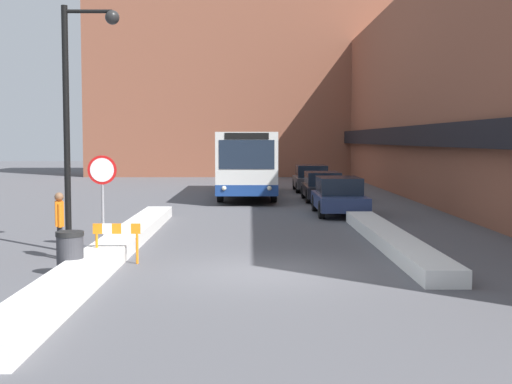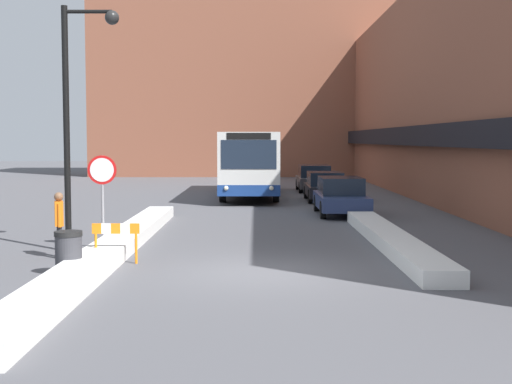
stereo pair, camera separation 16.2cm
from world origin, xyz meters
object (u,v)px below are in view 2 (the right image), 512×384
(parked_car_middle, at_px, (325,186))
(stop_sign, at_px, (102,181))
(parked_car_back, at_px, (314,178))
(street_lamp, at_px, (77,100))
(trash_bin, at_px, (69,253))
(city_bus, at_px, (250,162))
(construction_barricade, at_px, (116,235))
(pedestrian, at_px, (59,219))
(parked_car_front, at_px, (341,196))

(parked_car_middle, xyz_separation_m, stop_sign, (-7.28, -14.81, 1.11))
(parked_car_back, xyz_separation_m, street_lamp, (-7.79, -21.44, 3.15))
(parked_car_middle, xyz_separation_m, trash_bin, (-7.22, -18.50, -0.21))
(street_lamp, bearing_deg, parked_car_middle, 62.90)
(parked_car_middle, height_order, stop_sign, stop_sign)
(city_bus, height_order, street_lamp, street_lamp)
(parked_car_middle, bearing_deg, street_lamp, -117.10)
(trash_bin, height_order, construction_barricade, trash_bin)
(trash_bin, bearing_deg, stop_sign, 90.97)
(trash_bin, bearing_deg, pedestrian, 109.84)
(city_bus, xyz_separation_m, stop_sign, (-3.72, -17.74, 0.05))
(parked_car_middle, relative_size, construction_barricade, 3.99)
(city_bus, distance_m, pedestrian, 19.68)
(parked_car_front, distance_m, parked_car_back, 12.41)
(pedestrian, bearing_deg, parked_car_back, 143.29)
(parked_car_middle, relative_size, trash_bin, 4.62)
(pedestrian, bearing_deg, construction_barricade, 45.69)
(trash_bin, distance_m, construction_barricade, 1.65)
(parked_car_middle, relative_size, parked_car_back, 1.00)
(parked_car_front, height_order, trash_bin, parked_car_front)
(pedestrian, distance_m, construction_barricade, 1.75)
(street_lamp, bearing_deg, construction_barricade, -54.37)
(parked_car_front, xyz_separation_m, trash_bin, (-7.22, -12.30, -0.25))
(parked_car_front, bearing_deg, construction_barricade, -121.02)
(city_bus, bearing_deg, trash_bin, -99.69)
(city_bus, relative_size, construction_barricade, 10.96)
(city_bus, height_order, construction_barricade, city_bus)
(parked_car_front, distance_m, parked_car_middle, 6.19)
(parked_car_middle, distance_m, stop_sign, 16.54)
(city_bus, bearing_deg, street_lamp, -103.12)
(street_lamp, relative_size, pedestrian, 3.89)
(stop_sign, bearing_deg, street_lamp, -141.14)
(city_bus, bearing_deg, construction_barricade, -98.40)
(city_bus, xyz_separation_m, parked_car_back, (3.56, 3.29, -1.02))
(parked_car_back, xyz_separation_m, construction_barricade, (-6.51, -23.23, -0.06))
(stop_sign, relative_size, construction_barricade, 2.24)
(parked_car_front, bearing_deg, parked_car_middle, 90.00)
(parked_car_front, relative_size, parked_car_back, 1.01)
(parked_car_front, distance_m, stop_sign, 11.33)
(city_bus, xyz_separation_m, parked_car_middle, (3.56, -2.93, -1.06))
(parked_car_front, height_order, parked_car_back, parked_car_back)
(city_bus, relative_size, trash_bin, 12.70)
(city_bus, height_order, parked_car_back, city_bus)
(stop_sign, xyz_separation_m, street_lamp, (-0.51, -0.41, 2.08))
(stop_sign, bearing_deg, parked_car_middle, 63.83)
(pedestrian, height_order, construction_barricade, pedestrian)
(parked_car_front, xyz_separation_m, parked_car_middle, (-0.00, 6.19, -0.04))
(city_bus, bearing_deg, parked_car_middle, -39.43)
(street_lamp, bearing_deg, city_bus, 76.88)
(parked_car_back, height_order, stop_sign, stop_sign)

